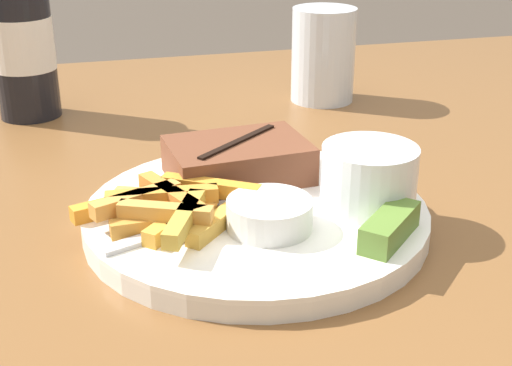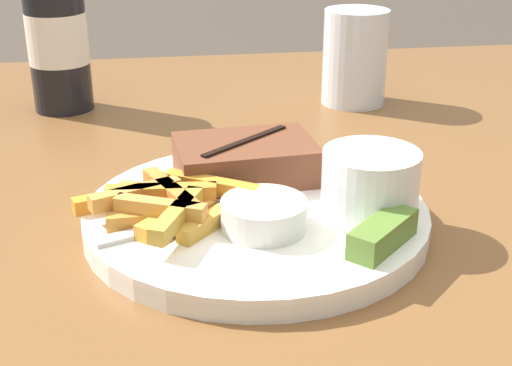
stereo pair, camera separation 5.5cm
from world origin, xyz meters
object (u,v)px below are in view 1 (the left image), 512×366
at_px(steak_portion, 244,159).
at_px(pickle_spear, 390,227).
at_px(beer_bottle, 22,40).
at_px(dinner_plate, 256,216).
at_px(drinking_glass, 323,55).
at_px(dipping_sauce_cup, 270,212).
at_px(fork_utensil, 179,228).
at_px(coleslaw_cup, 369,173).

relative_size(steak_portion, pickle_spear, 1.96).
distance_m(steak_portion, beer_bottle, 0.34).
bearing_deg(dinner_plate, drinking_glass, 61.76).
bearing_deg(dinner_plate, pickle_spear, -45.17).
xyz_separation_m(dipping_sauce_cup, beer_bottle, (-0.18, 0.38, 0.06)).
bearing_deg(steak_portion, dinner_plate, -94.66).
distance_m(steak_portion, pickle_spear, 0.16).
height_order(dipping_sauce_cup, drinking_glass, drinking_glass).
distance_m(steak_portion, drinking_glass, 0.30).
relative_size(pickle_spear, fork_utensil, 0.48).
bearing_deg(dipping_sauce_cup, steak_portion, 87.46).
bearing_deg(beer_bottle, dinner_plate, -62.21).
height_order(dinner_plate, dipping_sauce_cup, dipping_sauce_cup).
height_order(coleslaw_cup, beer_bottle, beer_bottle).
bearing_deg(drinking_glass, dipping_sauce_cup, -115.47).
distance_m(dipping_sauce_cup, beer_bottle, 0.42).
bearing_deg(dipping_sauce_cup, fork_utensil, 168.55).
relative_size(dipping_sauce_cup, beer_bottle, 0.26).
xyz_separation_m(coleslaw_cup, fork_utensil, (-0.15, -0.00, -0.03)).
distance_m(dinner_plate, fork_utensil, 0.07).
bearing_deg(dinner_plate, beer_bottle, 117.79).
bearing_deg(fork_utensil, drinking_glass, 34.22).
bearing_deg(steak_portion, beer_bottle, 123.29).
xyz_separation_m(dipping_sauce_cup, fork_utensil, (-0.07, 0.01, -0.01)).
bearing_deg(dipping_sauce_cup, coleslaw_cup, 11.94).
bearing_deg(coleslaw_cup, pickle_spear, -97.52).
relative_size(coleslaw_cup, fork_utensil, 0.58).
bearing_deg(coleslaw_cup, dinner_plate, 166.34).
height_order(pickle_spear, beer_bottle, beer_bottle).
relative_size(dinner_plate, coleslaw_cup, 3.61).
height_order(coleslaw_cup, fork_utensil, coleslaw_cup).
bearing_deg(fork_utensil, beer_bottle, 86.15).
distance_m(dinner_plate, steak_portion, 0.06).
xyz_separation_m(steak_portion, drinking_glass, (0.16, 0.25, 0.02)).
relative_size(dinner_plate, beer_bottle, 1.09).
bearing_deg(fork_utensil, steak_portion, 29.22).
xyz_separation_m(steak_portion, beer_bottle, (-0.18, 0.28, 0.05)).
xyz_separation_m(dinner_plate, fork_utensil, (-0.07, -0.03, 0.01)).
distance_m(dinner_plate, dipping_sauce_cup, 0.04).
bearing_deg(drinking_glass, fork_utensil, -124.66).
relative_size(steak_portion, coleslaw_cup, 1.63).
height_order(pickle_spear, drinking_glass, drinking_glass).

